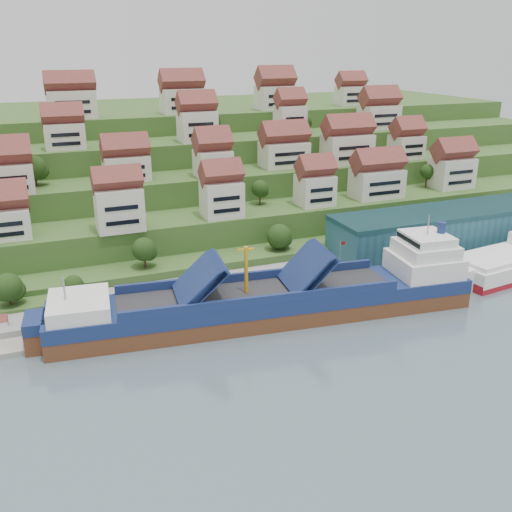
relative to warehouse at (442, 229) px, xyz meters
name	(u,v)px	position (x,y,z in m)	size (l,w,h in m)	color
ground	(286,314)	(-52.00, -17.00, -7.20)	(300.00, 300.00, 0.00)	slate
quay	(336,270)	(-32.00, -2.00, -6.10)	(180.00, 14.00, 2.20)	gray
hillside	(166,168)	(-52.00, 86.55, 3.46)	(260.00, 128.00, 31.00)	#2D4C1E
hillside_village	(199,150)	(-51.99, 42.79, 16.90)	(157.83, 64.19, 28.33)	silver
hillside_trees	(159,192)	(-67.37, 27.92, 9.59)	(144.31, 62.49, 31.01)	#234115
warehouse	(442,229)	(0.00, 0.00, 0.00)	(60.00, 15.00, 10.00)	#245564
flagpole	(341,255)	(-33.89, -7.00, -0.32)	(1.28, 0.16, 8.00)	gray
cargo_ship	(279,301)	(-54.05, -17.70, -3.66)	(85.75, 22.43, 18.90)	brown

